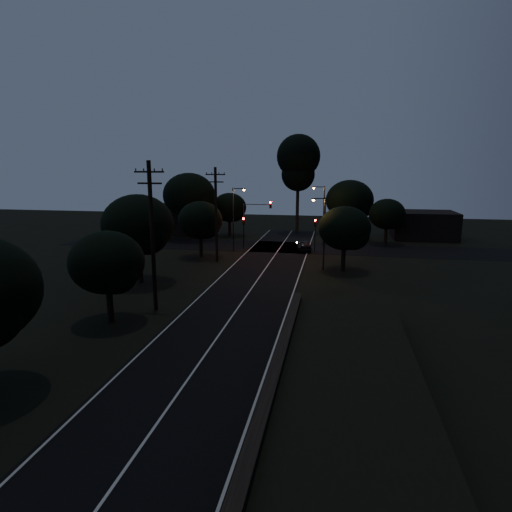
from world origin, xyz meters
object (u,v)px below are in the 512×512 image
(signal_mast, at_px, (256,216))
(streetlight_c, at_px, (323,229))
(signal_left, at_px, (244,227))
(utility_pole_far, at_px, (216,213))
(utility_pole_mid, at_px, (152,234))
(signal_right, at_px, (315,229))
(tall_pine, at_px, (298,162))
(streetlight_a, at_px, (235,215))
(car, at_px, (304,245))
(streetlight_b, at_px, (322,212))

(signal_mast, relative_size, streetlight_c, 0.83)
(signal_left, bearing_deg, utility_pole_far, -99.94)
(utility_pole_mid, relative_size, signal_right, 2.68)
(utility_pole_far, relative_size, signal_left, 2.56)
(utility_pole_far, bearing_deg, tall_pine, 73.07)
(streetlight_a, relative_size, car, 2.00)
(signal_right, xyz_separation_m, streetlight_a, (-9.91, -1.99, 1.80))
(tall_pine, relative_size, signal_left, 3.78)
(signal_left, relative_size, car, 1.03)
(streetlight_b, distance_m, streetlight_c, 14.01)
(tall_pine, relative_size, car, 3.88)
(streetlight_b, height_order, streetlight_c, streetlight_b)
(signal_left, distance_m, signal_mast, 2.26)
(signal_right, bearing_deg, utility_pole_mid, -112.99)
(signal_mast, bearing_deg, signal_right, -0.03)
(streetlight_a, bearing_deg, car, 13.71)
(signal_right, height_order, signal_mast, signal_mast)
(utility_pole_mid, bearing_deg, streetlight_b, 68.70)
(utility_pole_far, height_order, signal_left, utility_pole_far)
(signal_left, bearing_deg, utility_pole_mid, -93.21)
(utility_pole_mid, height_order, streetlight_c, utility_pole_mid)
(signal_right, xyz_separation_m, streetlight_c, (1.23, -9.99, 1.51))
(signal_left, distance_m, streetlight_c, 14.52)
(signal_left, bearing_deg, car, 0.65)
(streetlight_a, xyz_separation_m, streetlight_c, (11.14, -8.00, -0.29))
(utility_pole_far, height_order, car, utility_pole_far)
(signal_right, bearing_deg, streetlight_c, -82.98)
(tall_pine, height_order, signal_mast, tall_pine)
(tall_pine, xyz_separation_m, signal_left, (-5.60, -15.01, -8.35))
(utility_pole_mid, xyz_separation_m, signal_left, (1.40, 24.99, -2.90))
(utility_pole_mid, xyz_separation_m, utility_pole_far, (0.00, 17.00, -0.25))
(signal_mast, height_order, streetlight_c, streetlight_c)
(signal_left, height_order, streetlight_a, streetlight_a)
(utility_pole_far, distance_m, streetlight_c, 12.05)
(utility_pole_mid, height_order, signal_left, utility_pole_mid)
(streetlight_a, bearing_deg, streetlight_c, -35.69)
(signal_left, distance_m, car, 8.09)
(utility_pole_far, relative_size, car, 2.63)
(signal_right, distance_m, car, 2.57)
(streetlight_b, bearing_deg, signal_mast, -154.01)
(signal_right, distance_m, streetlight_b, 4.45)
(signal_left, distance_m, signal_right, 9.20)
(tall_pine, distance_m, streetlight_a, 19.28)
(utility_pole_far, height_order, signal_right, utility_pole_far)
(streetlight_c, bearing_deg, utility_pole_mid, -128.26)
(utility_pole_mid, distance_m, signal_left, 25.19)
(utility_pole_mid, bearing_deg, streetlight_c, 51.74)
(utility_pole_mid, relative_size, signal_left, 2.68)
(streetlight_b, bearing_deg, utility_pole_far, -133.30)
(utility_pole_mid, relative_size, streetlight_b, 1.38)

